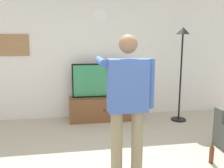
# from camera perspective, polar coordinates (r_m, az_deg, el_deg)

# --- Properties ---
(back_wall) EXTENTS (6.40, 0.10, 2.70)m
(back_wall) POSITION_cam_1_polar(r_m,az_deg,el_deg) (5.41, -3.16, 6.46)
(back_wall) COLOR silver
(back_wall) RESTS_ON ground_plane
(tv_stand) EXTENTS (1.43, 0.50, 0.51)m
(tv_stand) POSITION_cam_1_polar(r_m,az_deg,el_deg) (5.27, -2.19, -5.79)
(tv_stand) COLOR brown
(tv_stand) RESTS_ON ground_plane
(television) EXTENTS (1.30, 0.07, 0.73)m
(television) POSITION_cam_1_polar(r_m,az_deg,el_deg) (5.17, -2.30, 0.91)
(television) COLOR black
(television) RESTS_ON tv_stand
(wall_clock) EXTENTS (0.28, 0.03, 0.28)m
(wall_clock) POSITION_cam_1_polar(r_m,az_deg,el_deg) (5.37, -2.75, 16.00)
(wall_clock) COLOR white
(framed_picture) EXTENTS (0.73, 0.04, 0.45)m
(framed_picture) POSITION_cam_1_polar(r_m,az_deg,el_deg) (5.46, -22.92, 8.50)
(framed_picture) COLOR #997047
(floor_lamp) EXTENTS (0.32, 0.32, 1.98)m
(floor_lamp) POSITION_cam_1_polar(r_m,az_deg,el_deg) (5.22, 16.25, 6.63)
(floor_lamp) COLOR black
(floor_lamp) RESTS_ON ground_plane
(person_standing_nearer_lamp) EXTENTS (0.64, 0.78, 1.79)m
(person_standing_nearer_lamp) POSITION_cam_1_polar(r_m,az_deg,el_deg) (2.80, 3.62, -4.04)
(person_standing_nearer_lamp) COLOR gray
(person_standing_nearer_lamp) RESTS_ON ground_plane
(beverage_bottle) EXTENTS (0.07, 0.07, 0.31)m
(beverage_bottle) POSITION_cam_1_polar(r_m,az_deg,el_deg) (3.81, 22.57, -15.25)
(beverage_bottle) COLOR #592D19
(beverage_bottle) RESTS_ON ground_plane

